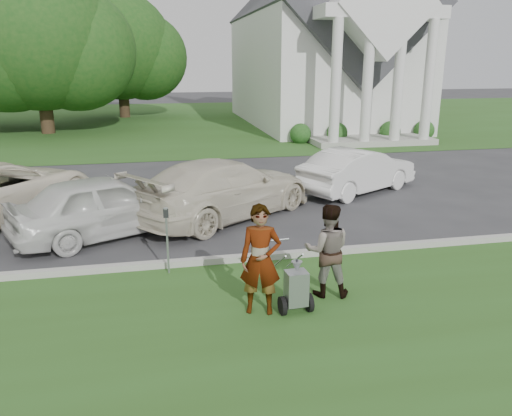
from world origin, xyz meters
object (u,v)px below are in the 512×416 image
object	(u,v)px
person_left	(261,261)
parking_meter_near	(167,233)
car_c	(224,188)
car_b	(106,205)
church	(322,31)
tree_back	(120,52)
striping_cart	(296,289)
person_right	(327,251)
tree_left	(38,42)
car_d	(358,170)

from	to	relation	value
person_left	parking_meter_near	world-z (taller)	person_left
car_c	car_b	bearing A→B (deg)	72.01
parking_meter_near	car_c	xyz separation A→B (m)	(1.63, 3.56, -0.07)
church	tree_back	bearing A→B (deg)	152.15
person_left	car_c	bearing A→B (deg)	104.04
church	striping_cart	world-z (taller)	church
car_b	car_c	bearing A→B (deg)	-98.20
tree_back	parking_meter_near	distance (m)	30.08
person_right	tree_back	bearing A→B (deg)	-67.31
striping_cart	car_b	size ratio (longest dim) A/B	0.25
car_b	car_c	distance (m)	3.15
tree_back	person_right	world-z (taller)	tree_back
person_left	tree_left	bearing A→B (deg)	123.69
car_b	person_left	bearing A→B (deg)	-173.78
tree_back	car_d	bearing A→B (deg)	-70.90
church	car_b	bearing A→B (deg)	-120.97
tree_left	parking_meter_near	size ratio (longest dim) A/B	7.73
tree_left	car_d	world-z (taller)	tree_left
striping_cart	person_right	xyz separation A→B (m)	(0.72, 0.54, 0.42)
tree_back	parking_meter_near	world-z (taller)	tree_back
church	car_c	size ratio (longest dim) A/B	4.40
person_right	car_b	bearing A→B (deg)	-31.35
tree_back	striping_cart	xyz separation A→B (m)	(4.27, -31.81, -4.29)
parking_meter_near	car_d	world-z (taller)	car_d
tree_left	car_d	size ratio (longest dim) A/B	2.46
church	parking_meter_near	world-z (taller)	church
tree_back	person_left	distance (m)	32.12
striping_cart	car_b	world-z (taller)	car_b
tree_left	person_right	size ratio (longest dim) A/B	6.23
tree_left	person_left	size ratio (longest dim) A/B	5.66
tree_left	parking_meter_near	world-z (taller)	tree_left
parking_meter_near	car_d	bearing A→B (deg)	40.67
person_right	striping_cart	bearing A→B (deg)	50.27
parking_meter_near	car_d	size ratio (longest dim) A/B	0.32
car_b	car_d	distance (m)	8.08
car_b	parking_meter_near	bearing A→B (deg)	-178.06
tree_left	car_b	distance (m)	20.22
parking_meter_near	car_b	world-z (taller)	car_b
tree_left	person_right	distance (m)	25.31
person_right	car_c	xyz separation A→B (m)	(-1.14, 5.09, -0.06)
tree_back	car_d	world-z (taller)	tree_back
church	parking_meter_near	distance (m)	25.79
car_b	car_c	size ratio (longest dim) A/B	0.82
person_left	car_b	xyz separation A→B (m)	(-2.84, 4.54, -0.18)
person_left	car_d	bearing A→B (deg)	72.52
tree_back	tree_left	bearing A→B (deg)	-116.57
tree_back	car_c	world-z (taller)	tree_back
tree_back	person_left	size ratio (longest dim) A/B	5.12
tree_left	tree_back	size ratio (longest dim) A/B	1.11
person_left	person_right	bearing A→B (deg)	32.80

